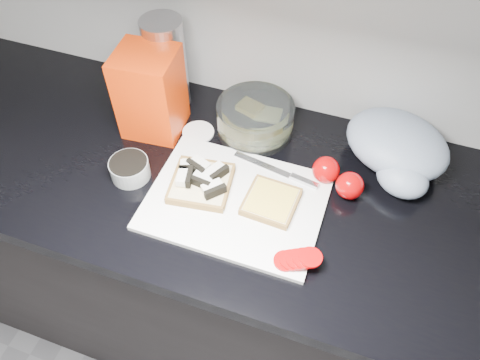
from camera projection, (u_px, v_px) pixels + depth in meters
name	position (u px, v px, depth m)	size (l,w,h in m)	color
base_cabinet	(232.00, 271.00, 1.50)	(3.50, 0.60, 0.86)	black
countertop	(230.00, 182.00, 1.15)	(3.50, 0.64, 0.04)	black
cutting_board	(236.00, 202.00, 1.08)	(0.40, 0.30, 0.01)	white
bread_left	(201.00, 181.00, 1.09)	(0.16, 0.16, 0.04)	beige
bread_right	(271.00, 202.00, 1.06)	(0.13, 0.13, 0.02)	beige
tomato_slices	(298.00, 259.00, 0.96)	(0.11, 0.08, 0.02)	#B30405
knife	(286.00, 174.00, 1.12)	(0.22, 0.05, 0.01)	#B2B2B7
seed_tub	(130.00, 168.00, 1.12)	(0.09, 0.09, 0.05)	gray
tub_lid	(198.00, 132.00, 1.23)	(0.08, 0.08, 0.01)	white
glass_bowl	(255.00, 118.00, 1.21)	(0.20, 0.20, 0.08)	silver
bread_bag	(151.00, 93.00, 1.16)	(0.14, 0.13, 0.23)	red
steel_canister	(166.00, 64.00, 1.21)	(0.11, 0.11, 0.25)	#A9A9AD
grocery_bag	(398.00, 148.00, 1.12)	(0.32, 0.31, 0.11)	#93A2B5
whole_tomatoes	(338.00, 178.00, 1.09)	(0.13, 0.09, 0.07)	#B30405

